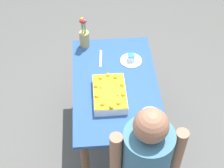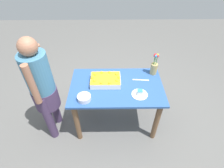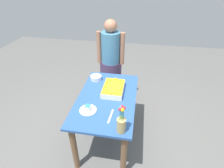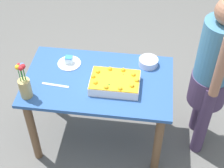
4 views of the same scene
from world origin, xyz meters
name	(u,v)px [view 1 (image 1 of 4)]	position (x,y,z in m)	size (l,w,h in m)	color
ground_plane	(115,134)	(0.00, 0.00, 0.00)	(8.00, 8.00, 0.00)	#5D5C59
dining_table	(115,95)	(0.00, 0.00, 0.60)	(1.20, 0.73, 0.75)	#2C5394
sheet_cake	(110,94)	(0.14, -0.06, 0.79)	(0.39, 0.26, 0.11)	white
serving_plate_with_slice	(131,59)	(-0.28, 0.17, 0.77)	(0.20, 0.20, 0.07)	white
cake_knife	(101,58)	(-0.33, -0.11, 0.75)	(0.22, 0.02, 0.00)	silver
flower_vase	(84,36)	(-0.52, -0.25, 0.86)	(0.09, 0.09, 0.32)	tan
fruit_bowl	(150,117)	(0.39, 0.24, 0.78)	(0.16, 0.16, 0.06)	silver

